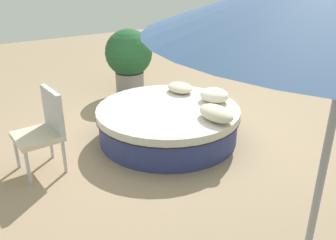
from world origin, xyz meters
TOP-DOWN VIEW (x-y plane):
  - ground_plane at (0.00, 0.00)m, footprint 16.00×16.00m
  - round_bed at (0.00, 0.00)m, footprint 1.98×1.98m
  - throw_pillow_0 at (0.68, 0.29)m, footprint 0.55×0.32m
  - throw_pillow_1 at (0.15, 0.68)m, footprint 0.43×0.39m
  - throw_pillow_2 at (-0.44, 0.50)m, footprint 0.44×0.34m
  - patio_chair at (-0.10, -1.64)m, footprint 0.56×0.54m
  - planter at (-2.01, 0.42)m, footprint 0.86×0.86m

SIDE VIEW (x-z plane):
  - ground_plane at x=0.00m, z-range 0.00..0.00m
  - round_bed at x=0.00m, z-range 0.01..0.48m
  - throw_pillow_2 at x=-0.44m, z-range 0.47..0.61m
  - patio_chair at x=-0.10m, z-range 0.07..1.05m
  - throw_pillow_0 at x=0.68m, z-range 0.47..0.65m
  - throw_pillow_1 at x=0.15m, z-range 0.47..0.66m
  - planter at x=-2.01m, z-range 0.09..1.29m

